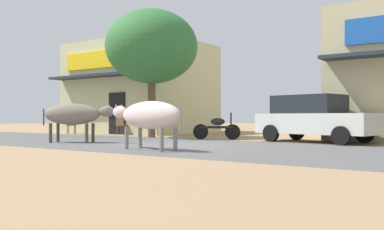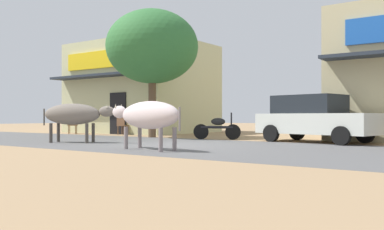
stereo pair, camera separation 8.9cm
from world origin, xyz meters
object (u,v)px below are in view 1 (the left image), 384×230
Objects in this scene: cow_near_brown at (74,115)px; cafe_chair_by_doorway at (73,124)px; parked_motorcycle at (217,128)px; roadside_tree at (152,47)px; parked_hatchback_car at (314,118)px; cow_far_dark at (149,115)px; cafe_chair_near_tree at (121,124)px.

cafe_chair_by_doorway is at bearing 140.76° from cow_near_brown.
roadside_tree is at bearing -177.69° from parked_motorcycle.
parked_hatchback_car is 1.70× the size of cow_near_brown.
cow_far_dark reaches higher than parked_motorcycle.
parked_hatchback_car is 12.52m from cafe_chair_by_doorway.
cow_near_brown reaches higher than cow_far_dark.
parked_hatchback_car is 8.31m from cow_near_brown.
cafe_chair_near_tree is (-6.07, 0.94, 0.05)m from parked_motorcycle.
roadside_tree reaches higher than cow_far_dark.
roadside_tree is 6.57m from cafe_chair_by_doorway.
cow_far_dark is 3.05× the size of cafe_chair_by_doorway.
roadside_tree is at bearing -175.28° from parked_hatchback_car.
parked_motorcycle is 0.63× the size of cow_far_dark.
roadside_tree is 4.54m from cafe_chair_near_tree.
cow_far_dark is at bearing -12.41° from cow_near_brown.
cow_far_dark is 9.59m from cafe_chair_near_tree.
parked_hatchback_car is (6.89, 0.57, -3.05)m from roadside_tree.
roadside_tree is 5.97× the size of cafe_chair_near_tree.
parked_motorcycle is 1.91× the size of cafe_chair_by_doorway.
cafe_chair_near_tree is (-2.84, 1.07, -3.37)m from roadside_tree.
cow_far_dark is (4.36, -5.25, -2.96)m from roadside_tree.
parked_motorcycle reaches higher than cafe_chair_near_tree.
parked_hatchback_car reaches higher than cow_near_brown.
parked_motorcycle is at bearing -8.78° from cafe_chair_near_tree.
parked_hatchback_car reaches higher than parked_motorcycle.
cafe_chair_by_doorway is (-5.82, 4.75, -0.45)m from cow_near_brown.
cafe_chair_near_tree is at bearing 159.44° from roadside_tree.
parked_hatchback_car is at bearing 36.22° from cow_near_brown.
parked_hatchback_car is 6.35m from cow_far_dark.
parked_hatchback_car is 4.70× the size of cafe_chair_by_doorway.
cow_far_dark reaches higher than cafe_chair_near_tree.
roadside_tree is at bearing -4.19° from cafe_chair_by_doorway.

